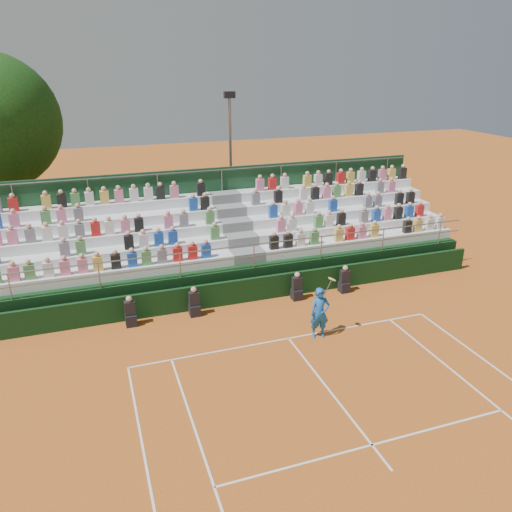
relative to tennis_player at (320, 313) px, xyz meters
name	(u,v)px	position (x,y,z in m)	size (l,w,h in m)	color
ground	(289,338)	(-1.05, 0.21, -0.93)	(90.00, 90.00, 0.00)	#B95C1E
courtside_wall	(258,289)	(-1.05, 3.41, -0.43)	(20.00, 0.15, 1.00)	black
line_officials	(246,296)	(-1.72, 2.96, -0.45)	(9.14, 0.40, 1.19)	black
grandstand	(235,248)	(-1.05, 6.65, 0.17)	(20.00, 5.20, 4.40)	black
tennis_player	(320,313)	(0.00, 0.00, 0.00)	(0.90, 0.54, 2.22)	#185BB4
floodlight_mast	(230,150)	(0.67, 13.03, 3.49)	(0.60, 0.25, 7.53)	gray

